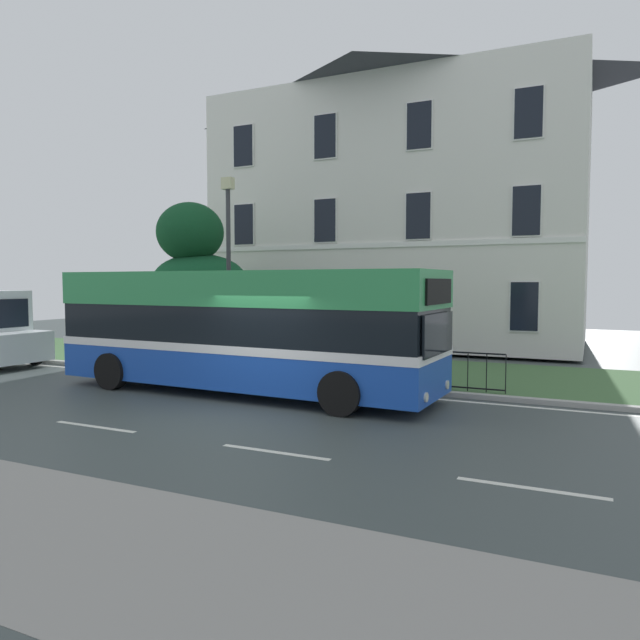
{
  "coord_description": "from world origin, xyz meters",
  "views": [
    {
      "loc": [
        6.68,
        -10.05,
        2.81
      ],
      "look_at": [
        -0.36,
        5.02,
        1.72
      ],
      "focal_mm": 32.73,
      "sensor_mm": 36.0,
      "label": 1
    }
  ],
  "objects": [
    {
      "name": "litter_bin",
      "position": [
        -0.1,
        5.19,
        0.72
      ],
      "size": [
        0.49,
        0.49,
        1.2
      ],
      "color": "black",
      "rests_on": "ground_plane"
    },
    {
      "name": "ground_plane",
      "position": [
        0.0,
        1.12,
        -0.01
      ],
      "size": [
        60.0,
        56.0,
        0.18
      ],
      "color": "#3D4646"
    },
    {
      "name": "street_lamp_post",
      "position": [
        -3.71,
        5.39,
        3.57
      ],
      "size": [
        0.36,
        0.24,
        5.94
      ],
      "color": "#333338",
      "rests_on": "ground_plane"
    },
    {
      "name": "single_decker_bus",
      "position": [
        -1.3,
        2.41,
        1.62
      ],
      "size": [
        10.19,
        3.02,
        3.07
      ],
      "rotation": [
        0.0,
        0.0,
        -0.04
      ],
      "color": "#1948B3",
      "rests_on": "ground_plane"
    },
    {
      "name": "iron_verge_railing",
      "position": [
        -1.23,
        4.4,
        0.62
      ],
      "size": [
        12.19,
        0.04,
        0.97
      ],
      "color": "black",
      "rests_on": "ground_plane"
    },
    {
      "name": "georgian_townhouse",
      "position": [
        -1.23,
        15.97,
        6.44
      ],
      "size": [
        15.68,
        9.12,
        12.59
      ],
      "color": "silver",
      "rests_on": "ground_plane"
    },
    {
      "name": "evergreen_tree",
      "position": [
        -6.81,
        7.81,
        2.41
      ],
      "size": [
        4.08,
        4.08,
        5.63
      ],
      "color": "#423328",
      "rests_on": "ground_plane"
    }
  ]
}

